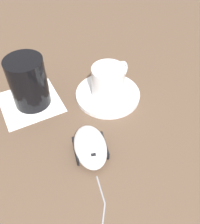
{
  "coord_description": "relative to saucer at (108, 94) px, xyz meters",
  "views": [
    {
      "loc": [
        0.22,
        0.3,
        0.41
      ],
      "look_at": [
        -0.04,
        0.05,
        0.03
      ],
      "focal_mm": 40.0,
      "sensor_mm": 36.0,
      "label": 1
    }
  ],
  "objects": [
    {
      "name": "ground_plane",
      "position": [
        0.11,
        -0.01,
        -0.01
      ],
      "size": [
        3.0,
        3.0,
        0.0
      ],
      "primitive_type": "plane",
      "color": "brown"
    },
    {
      "name": "saucer",
      "position": [
        0.0,
        0.0,
        0.0
      ],
      "size": [
        0.15,
        0.15,
        0.01
      ],
      "primitive_type": "cylinder",
      "color": "white",
      "rests_on": "ground"
    },
    {
      "name": "coffee_cup",
      "position": [
        0.0,
        0.0,
        0.04
      ],
      "size": [
        0.11,
        0.08,
        0.07
      ],
      "color": "white",
      "rests_on": "saucer"
    },
    {
      "name": "computer_mouse",
      "position": [
        0.14,
        0.08,
        0.01
      ],
      "size": [
        0.11,
        0.12,
        0.04
      ],
      "color": "silver",
      "rests_on": "ground"
    },
    {
      "name": "napkin_under_glass",
      "position": [
        0.14,
        -0.12,
        -0.0
      ],
      "size": [
        0.17,
        0.17,
        0.0
      ],
      "primitive_type": "cube",
      "rotation": [
        0.0,
        0.0,
        -0.33
      ],
      "color": "white",
      "rests_on": "ground"
    },
    {
      "name": "drinking_glass",
      "position": [
        0.14,
        -0.11,
        0.06
      ],
      "size": [
        0.08,
        0.08,
        0.12
      ],
      "primitive_type": "cylinder",
      "color": "black",
      "rests_on": "napkin_under_glass"
    }
  ]
}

